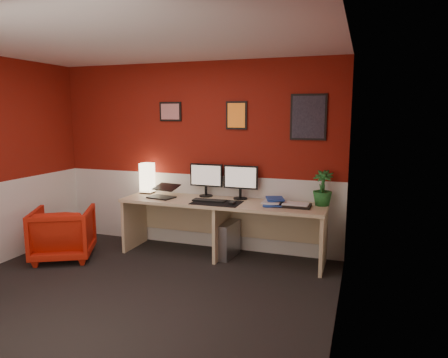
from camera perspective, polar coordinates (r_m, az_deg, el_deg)
ground at (r=4.38m, az=-13.16°, el=-15.69°), size 4.00×3.50×0.01m
ceiling at (r=4.05m, az=-14.50°, el=18.50°), size 4.00×3.50×0.01m
wall_back at (r=5.57m, az=-4.01°, el=3.18°), size 4.00×0.01×2.50m
wall_right at (r=3.40m, az=15.88°, el=-0.89°), size 0.01×3.50×2.50m
wainscot_back at (r=5.69m, az=-3.95°, el=-4.36°), size 4.00×0.01×1.00m
wainscot_right at (r=3.60m, az=15.28°, el=-12.74°), size 0.01×3.50×1.00m
desk at (r=5.24m, az=-0.34°, el=-7.03°), size 2.60×0.65×0.73m
shoji_lamp at (r=5.75m, az=-10.66°, el=0.02°), size 0.16×0.16×0.40m
laptop at (r=5.40m, az=-8.77°, el=-1.48°), size 0.37×0.29×0.22m
monitor_left at (r=5.41m, az=-2.55°, el=0.58°), size 0.45×0.06×0.58m
monitor_right at (r=5.24m, az=2.30°, el=0.29°), size 0.45×0.06×0.58m
desk_mat at (r=5.06m, az=-1.05°, el=-3.32°), size 0.60×0.38×0.01m
keyboard at (r=5.14m, az=-2.06°, el=-3.00°), size 0.42×0.15×0.02m
mouse at (r=4.96m, az=1.15°, el=-3.36°), size 0.07×0.10×0.03m
book_bottom at (r=4.97m, az=5.54°, el=-3.44°), size 0.27×0.34×0.03m
book_middle at (r=5.00m, az=5.54°, el=-3.08°), size 0.22×0.30×0.02m
book_top at (r=5.01m, az=5.95°, el=-2.79°), size 0.28×0.33×0.03m
zen_tray at (r=4.92m, az=9.96°, el=-3.67°), size 0.35×0.25×0.03m
potted_plant at (r=5.02m, az=13.59°, el=-1.23°), size 0.27×0.27×0.42m
pc_tower at (r=5.30m, az=0.37°, el=-8.43°), size 0.24×0.47×0.45m
armchair at (r=5.59m, az=-21.52°, el=-7.04°), size 0.95×0.96×0.66m
art_left at (r=5.67m, az=-7.48°, el=9.31°), size 0.32×0.02×0.26m
art_center at (r=5.32m, az=1.76°, el=8.86°), size 0.28×0.02×0.36m
art_right at (r=5.12m, az=11.70°, el=8.45°), size 0.44×0.02×0.56m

